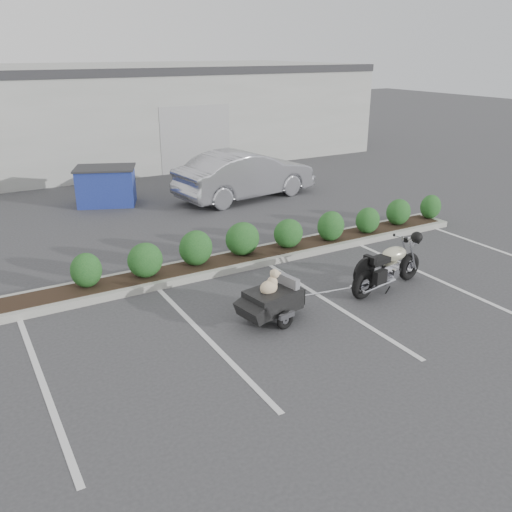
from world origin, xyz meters
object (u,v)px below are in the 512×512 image
sedan (245,175)px  dumpster (106,186)px  pet_trailer (272,299)px  motorcycle (388,267)px

sedan → dumpster: (-4.21, 1.51, -0.18)m
sedan → dumpster: bearing=62.6°
sedan → dumpster: size_ratio=2.20×
sedan → dumpster: 4.48m
pet_trailer → dumpster: (-0.40, 9.38, 0.19)m
pet_trailer → sedan: bearing=54.8°
motorcycle → dumpster: size_ratio=0.97×
pet_trailer → motorcycle: bearing=-9.6°
pet_trailer → sedan: sedan is taller
motorcycle → dumpster: (-3.18, 9.40, 0.13)m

